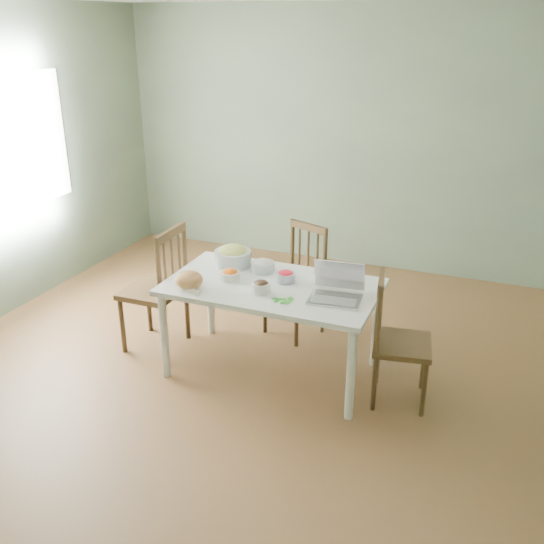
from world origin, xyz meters
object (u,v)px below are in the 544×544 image
at_px(chair_far, 294,282).
at_px(bowl_squash, 233,256).
at_px(chair_left, 153,288).
at_px(laptop, 335,285).
at_px(bread_boule, 189,280).
at_px(chair_right, 403,341).
at_px(dining_table, 272,328).

distance_m(chair_far, bowl_squash, 0.65).
bearing_deg(bowl_squash, chair_left, -160.32).
bearing_deg(laptop, chair_far, 121.49).
bearing_deg(bowl_squash, laptop, -19.40).
bearing_deg(laptop, bread_boule, -175.42).
xyz_separation_m(chair_far, laptop, (0.56, -0.74, 0.37)).
bearing_deg(chair_right, dining_table, 79.68).
bearing_deg(chair_left, chair_right, 88.91).
bearing_deg(bread_boule, chair_far, 63.20).
bearing_deg(chair_right, bowl_squash, 70.63).
bearing_deg(bread_boule, dining_table, 28.18).
bearing_deg(bread_boule, laptop, 10.36).
height_order(dining_table, bowl_squash, bowl_squash).
xyz_separation_m(chair_right, bowl_squash, (-1.41, 0.25, 0.34)).
xyz_separation_m(chair_left, laptop, (1.55, -0.11, 0.33)).
distance_m(chair_far, chair_left, 1.17).
relative_size(chair_right, bread_boule, 4.65).
xyz_separation_m(chair_far, bowl_squash, (-0.37, -0.41, 0.33)).
height_order(chair_left, chair_right, chair_left).
bearing_deg(chair_far, bowl_squash, -110.30).
relative_size(chair_left, bowl_squash, 3.62).
relative_size(bread_boule, laptop, 0.56).
xyz_separation_m(dining_table, bread_boule, (-0.53, -0.28, 0.43)).
distance_m(dining_table, bowl_squash, 0.66).
relative_size(dining_table, laptop, 4.34).
xyz_separation_m(chair_left, chair_right, (2.02, -0.03, -0.06)).
bearing_deg(dining_table, laptop, -10.64).
bearing_deg(chair_right, chair_far, 48.19).
xyz_separation_m(chair_far, bread_boule, (-0.47, -0.93, 0.32)).
bearing_deg(chair_left, bowl_squash, 109.45).
xyz_separation_m(chair_left, bowl_squash, (0.62, 0.22, 0.29)).
xyz_separation_m(chair_right, bread_boule, (-1.51, -0.27, 0.33)).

